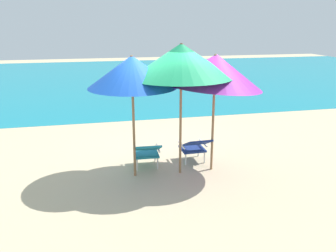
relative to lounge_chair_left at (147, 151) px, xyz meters
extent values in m
plane|color=#CCB78E|center=(0.59, 4.35, -0.40)|extent=(40.00, 40.00, 0.00)
cube|color=teal|center=(0.59, 12.84, -0.40)|extent=(40.00, 18.00, 0.01)
cube|color=teal|center=(0.01, 0.17, -0.12)|extent=(0.54, 0.52, 0.04)
cube|color=teal|center=(-0.01, -0.19, 0.15)|extent=(0.54, 0.54, 0.27)
cylinder|color=white|center=(-0.20, 0.39, -0.27)|extent=(0.04, 0.04, 0.26)
cylinder|color=white|center=(0.24, 0.37, -0.27)|extent=(0.04, 0.04, 0.26)
cylinder|color=white|center=(-0.22, -0.03, -0.27)|extent=(0.04, 0.04, 0.26)
cylinder|color=white|center=(0.22, -0.05, -0.27)|extent=(0.04, 0.04, 0.26)
cube|color=white|center=(-0.25, 0.19, 0.00)|extent=(0.05, 0.50, 0.03)
cube|color=white|center=(0.27, 0.16, 0.00)|extent=(0.05, 0.50, 0.03)
cube|color=navy|center=(1.08, 0.26, -0.12)|extent=(0.53, 0.51, 0.04)
cube|color=navy|center=(1.09, -0.11, 0.15)|extent=(0.53, 0.53, 0.27)
cylinder|color=white|center=(0.85, 0.46, -0.27)|extent=(0.04, 0.04, 0.26)
cylinder|color=white|center=(1.29, 0.47, -0.27)|extent=(0.04, 0.04, 0.26)
cylinder|color=white|center=(0.87, 0.04, -0.27)|extent=(0.04, 0.04, 0.26)
cylinder|color=white|center=(1.31, 0.05, -0.27)|extent=(0.04, 0.04, 0.26)
cube|color=white|center=(0.82, 0.25, 0.00)|extent=(0.04, 0.50, 0.03)
cube|color=white|center=(1.34, 0.26, 0.00)|extent=(0.04, 0.50, 0.03)
cylinder|color=olive|center=(-0.30, -0.27, 0.53)|extent=(0.05, 0.05, 1.87)
cone|color=blue|center=(-0.30, -0.27, 1.73)|extent=(2.02, 2.02, 0.61)
sphere|color=#4C3823|center=(-0.30, -0.27, 2.01)|extent=(0.07, 0.07, 0.07)
cylinder|color=olive|center=(0.64, -0.34, 0.61)|extent=(0.05, 0.05, 2.04)
cone|color=#1E9E60|center=(0.64, -0.34, 1.92)|extent=(2.84, 2.84, 0.67)
sphere|color=#4C3823|center=(0.64, -0.34, 2.22)|extent=(0.07, 0.07, 0.07)
cylinder|color=olive|center=(1.34, -0.30, 0.51)|extent=(0.05, 0.05, 1.83)
cone|color=purple|center=(1.34, -0.30, 1.71)|extent=(2.18, 2.14, 0.80)
sphere|color=#4C3823|center=(1.34, -0.30, 2.00)|extent=(0.07, 0.07, 0.07)
camera|label=1|loc=(-1.05, -6.76, 2.63)|focal=36.83mm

